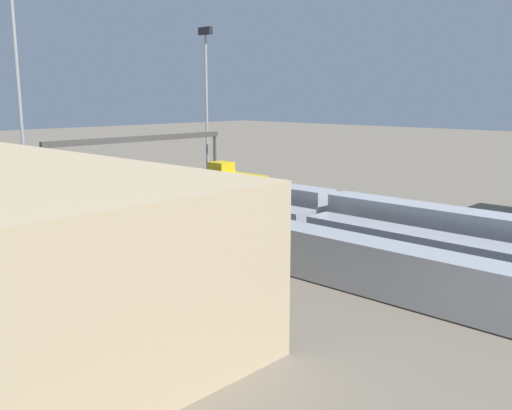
# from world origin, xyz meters

# --- Properties ---
(ground_plane) EXTENTS (400.00, 400.00, 0.00)m
(ground_plane) POSITION_xyz_m (0.00, 0.00, 0.00)
(ground_plane) COLOR #756B5B
(track_bed_0) EXTENTS (140.00, 2.80, 0.12)m
(track_bed_0) POSITION_xyz_m (0.00, -12.50, 0.06)
(track_bed_0) COLOR #4C443D
(track_bed_0) RESTS_ON ground_plane
(track_bed_1) EXTENTS (140.00, 2.80, 0.12)m
(track_bed_1) POSITION_xyz_m (0.00, -7.50, 0.06)
(track_bed_1) COLOR #3D3833
(track_bed_1) RESTS_ON ground_plane
(track_bed_2) EXTENTS (140.00, 2.80, 0.12)m
(track_bed_2) POSITION_xyz_m (0.00, -2.50, 0.06)
(track_bed_2) COLOR #4C443D
(track_bed_2) RESTS_ON ground_plane
(track_bed_3) EXTENTS (140.00, 2.80, 0.12)m
(track_bed_3) POSITION_xyz_m (0.00, 2.50, 0.06)
(track_bed_3) COLOR #3D3833
(track_bed_3) RESTS_ON ground_plane
(track_bed_4) EXTENTS (140.00, 2.80, 0.12)m
(track_bed_4) POSITION_xyz_m (0.00, 7.50, 0.06)
(track_bed_4) COLOR #3D3833
(track_bed_4) RESTS_ON ground_plane
(track_bed_5) EXTENTS (140.00, 2.80, 0.12)m
(track_bed_5) POSITION_xyz_m (0.00, 12.50, 0.06)
(track_bed_5) COLOR #4C443D
(track_bed_5) RESTS_ON ground_plane
(train_on_track_2) EXTENTS (139.00, 3.00, 4.40)m
(train_on_track_2) POSITION_xyz_m (3.91, -2.50, 2.07)
(train_on_track_2) COLOR #1E6B9E
(train_on_track_2) RESTS_ON ground_plane
(train_on_track_1) EXTENTS (10.00, 3.00, 5.00)m
(train_on_track_1) POSITION_xyz_m (9.39, -7.50, 2.16)
(train_on_track_1) COLOR gold
(train_on_track_1) RESTS_ON ground_plane
(train_on_track_4) EXTENTS (119.80, 3.00, 3.80)m
(train_on_track_4) POSITION_xyz_m (-4.10, 7.50, 2.02)
(train_on_track_4) COLOR #A8AAB2
(train_on_track_4) RESTS_ON ground_plane
(train_on_track_3) EXTENTS (95.60, 3.06, 5.00)m
(train_on_track_3) POSITION_xyz_m (-14.85, 2.50, 2.60)
(train_on_track_3) COLOR #B7BABF
(train_on_track_3) RESTS_ON ground_plane
(train_on_track_5) EXTENTS (90.60, 3.00, 4.40)m
(train_on_track_5) POSITION_xyz_m (-13.44, 12.50, 2.09)
(train_on_track_5) COLOR #1E6B9E
(train_on_track_5) RESTS_ON ground_plane
(light_mast_0) EXTENTS (2.80, 0.70, 25.46)m
(light_mast_0) POSITION_xyz_m (23.60, -15.02, 16.38)
(light_mast_0) COLOR #9EA0A5
(light_mast_0) RESTS_ON ground_plane
(light_mast_1) EXTENTS (2.80, 0.70, 32.82)m
(light_mast_1) POSITION_xyz_m (25.53, 15.33, 20.37)
(light_mast_1) COLOR #9EA0A5
(light_mast_1) RESTS_ON ground_plane
(signal_gantry) EXTENTS (0.70, 30.00, 8.80)m
(signal_gantry) POSITION_xyz_m (21.25, 0.00, 7.55)
(signal_gantry) COLOR #4C4742
(signal_gantry) RESTS_ON ground_plane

